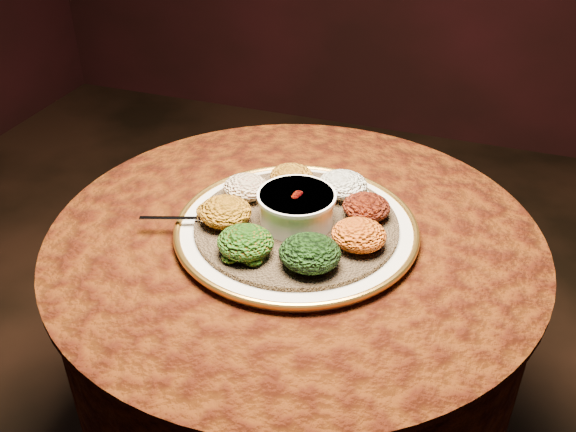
% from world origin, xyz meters
% --- Properties ---
extents(table, '(0.96, 0.96, 0.73)m').
position_xyz_m(table, '(0.00, 0.00, 0.55)').
color(table, black).
rests_on(table, ground).
extents(platter, '(0.59, 0.59, 0.02)m').
position_xyz_m(platter, '(0.00, -0.00, 0.75)').
color(platter, silver).
rests_on(platter, table).
extents(injera, '(0.40, 0.40, 0.01)m').
position_xyz_m(injera, '(0.00, -0.00, 0.76)').
color(injera, brown).
rests_on(injera, platter).
extents(stew_bowl, '(0.15, 0.15, 0.06)m').
position_xyz_m(stew_bowl, '(0.00, -0.00, 0.80)').
color(stew_bowl, white).
rests_on(stew_bowl, injera).
extents(spoon, '(0.15, 0.07, 0.01)m').
position_xyz_m(spoon, '(-0.16, -0.06, 0.77)').
color(spoon, silver).
rests_on(spoon, injera).
extents(portion_ayib, '(0.10, 0.10, 0.05)m').
position_xyz_m(portion_ayib, '(0.06, 0.12, 0.79)').
color(portion_ayib, white).
rests_on(portion_ayib, injera).
extents(portion_kitfo, '(0.09, 0.09, 0.04)m').
position_xyz_m(portion_kitfo, '(0.13, 0.06, 0.78)').
color(portion_kitfo, black).
rests_on(portion_kitfo, injera).
extents(portion_tikil, '(0.10, 0.09, 0.05)m').
position_xyz_m(portion_tikil, '(0.14, -0.04, 0.79)').
color(portion_tikil, '#BB6C0F').
rests_on(portion_tikil, injera).
extents(portion_gomen, '(0.11, 0.10, 0.05)m').
position_xyz_m(portion_gomen, '(0.07, -0.12, 0.79)').
color(portion_gomen, black).
rests_on(portion_gomen, injera).
extents(portion_mixveg, '(0.10, 0.10, 0.05)m').
position_xyz_m(portion_mixveg, '(-0.05, -0.13, 0.79)').
color(portion_mixveg, '#AA440B').
rests_on(portion_mixveg, injera).
extents(portion_kik, '(0.10, 0.10, 0.05)m').
position_xyz_m(portion_kik, '(-0.12, -0.05, 0.79)').
color(portion_kik, '#BC6C10').
rests_on(portion_kik, injera).
extents(portion_timatim, '(0.09, 0.09, 0.04)m').
position_xyz_m(portion_timatim, '(-0.12, 0.05, 0.78)').
color(portion_timatim, maroon).
rests_on(portion_timatim, injera).
extents(portion_shiro, '(0.09, 0.09, 0.04)m').
position_xyz_m(portion_shiro, '(-0.05, 0.12, 0.78)').
color(portion_shiro, '#A46613').
rests_on(portion_shiro, injera).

